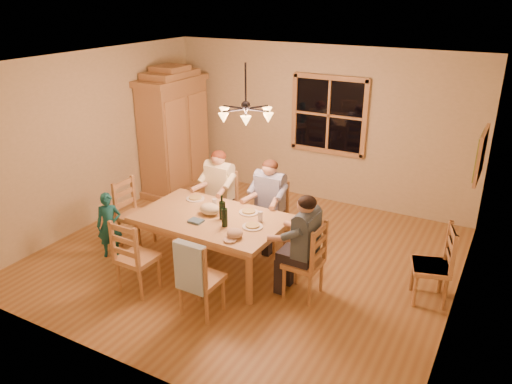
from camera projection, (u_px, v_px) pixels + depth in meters
The scene contains 33 objects.
floor at pixel (247, 256), 7.10m from camera, with size 5.50×5.50×0.00m, color olive.
ceiling at pixel (245, 62), 6.07m from camera, with size 5.50×5.00×0.02m, color white.
wall_back at pixel (318, 125), 8.61m from camera, with size 5.50×0.02×2.70m, color #C4B88B.
wall_left at pixel (94, 139), 7.81m from camera, with size 0.02×5.00×2.70m, color #C4B88B.
wall_right at pixel (468, 208), 5.36m from camera, with size 0.02×5.00×2.70m, color #C4B88B.
window at pixel (329, 115), 8.42m from camera, with size 1.30×0.06×1.30m.
painting at pixel (481, 155), 6.26m from camera, with size 0.06×0.78×0.64m.
chandelier at pixel (246, 113), 6.31m from camera, with size 0.77×0.68×0.71m.
armoire at pixel (175, 135), 9.07m from camera, with size 0.66×1.40×2.30m.
dining_table at pixel (211, 223), 6.59m from camera, with size 1.96×1.22×0.76m.
chair_far_left at pixel (220, 215), 7.68m from camera, with size 0.45×0.43×0.99m.
chair_far_right at pixel (269, 227), 7.28m from camera, with size 0.45×0.43×0.99m.
chair_near_left at pixel (138, 268), 6.21m from camera, with size 0.45×0.43×0.99m.
chair_near_right at pixel (202, 290), 5.76m from camera, with size 0.45×0.43×0.99m.
chair_end_left at pixel (137, 225), 7.34m from camera, with size 0.43×0.45×0.99m.
chair_end_right at pixel (303, 273), 6.10m from camera, with size 0.43×0.45×0.99m.
adult_woman at pixel (219, 182), 7.48m from camera, with size 0.40×0.43×0.87m.
adult_plaid_man at pixel (269, 193), 7.08m from camera, with size 0.40×0.43×0.87m.
adult_slate_man at pixel (305, 234), 5.90m from camera, with size 0.43×0.40×0.87m.
towel at pixel (190, 268), 5.46m from camera, with size 0.38×0.10×0.58m, color #9EC2D6.
wine_bottle_a at pixel (222, 207), 6.42m from camera, with size 0.08×0.08×0.33m, color black.
wine_bottle_b at pixel (225, 214), 6.22m from camera, with size 0.08×0.08×0.33m, color black.
plate_woman at pixel (195, 199), 7.07m from camera, with size 0.26×0.26×0.02m, color white.
plate_plaid at pixel (249, 212), 6.64m from camera, with size 0.26×0.26×0.02m, color white.
plate_slate at pixel (253, 227), 6.24m from camera, with size 0.26×0.26×0.02m, color white.
wine_glass_a at pixel (215, 204), 6.76m from camera, with size 0.06×0.06×0.14m, color silver.
wine_glass_b at pixel (260, 217), 6.38m from camera, with size 0.06×0.06×0.14m, color silver.
cap at pixel (235, 233), 5.98m from camera, with size 0.20×0.20×0.11m, color tan.
napkin at pixel (196, 221), 6.38m from camera, with size 0.18×0.14×0.03m, color #476782.
cloth_bundle at pixel (210, 209), 6.58m from camera, with size 0.28×0.22×0.15m, color beige.
child at pixel (109, 225), 6.96m from camera, with size 0.34×0.23×0.95m, color #18646C.
chair_spare_front at pixel (429, 277), 6.02m from camera, with size 0.52×0.54×0.99m.
chair_spare_back at pixel (429, 278), 6.00m from camera, with size 0.54×0.55×0.99m.
Camera 1 is at (3.10, -5.39, 3.54)m, focal length 35.00 mm.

